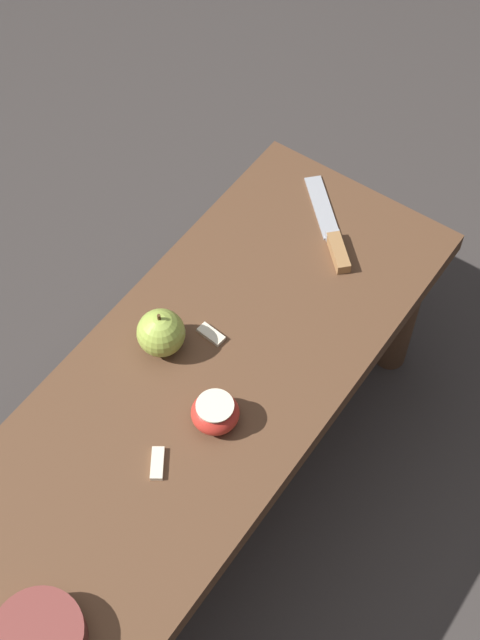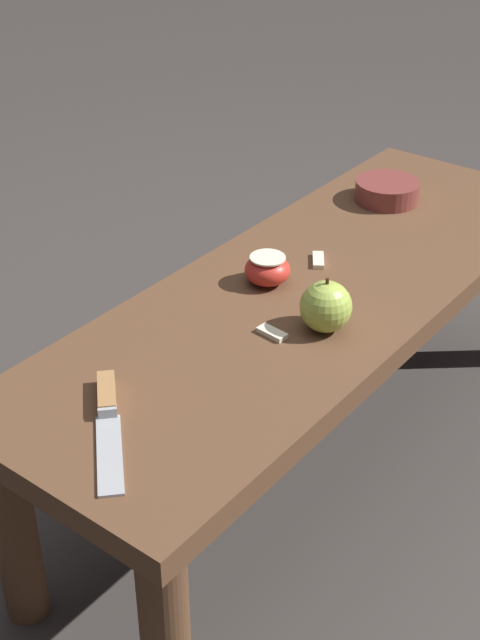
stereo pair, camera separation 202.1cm
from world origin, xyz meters
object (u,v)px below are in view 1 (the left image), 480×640
apple_cut (215,413)px  bowl (40,637)px  apple_whole (161,333)px  wooden_bench (168,441)px  knife (333,237)px

apple_cut → bowl: bearing=1.0°
apple_whole → apple_cut: size_ratio=1.18×
bowl → wooden_bench: bearing=-169.0°
apple_whole → apple_cut: bearing=68.4°
wooden_bench → bowl: size_ratio=9.76×
apple_whole → apple_cut: (0.06, 0.15, -0.01)m
knife → apple_whole: bearing=116.7°
knife → apple_cut: 0.42m
wooden_bench → bowl: (0.36, 0.07, 0.09)m
apple_cut → bowl: apple_cut is taller
apple_whole → knife: bearing=163.1°
wooden_bench → knife: 0.47m
apple_whole → bowl: apple_whole is taller
wooden_bench → knife: knife is taller
apple_whole → bowl: size_ratio=0.72×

